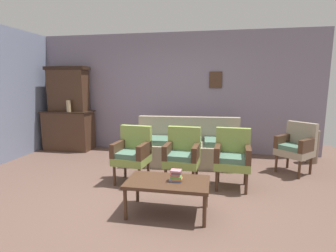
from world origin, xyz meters
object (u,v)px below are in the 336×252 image
book_stack_on_table (176,176)px  floor_vase_by_wall (313,147)px  vase_on_cabinet (69,106)px  side_cabinet (69,130)px  armchair_row_middle (182,153)px  armchair_near_couch_end (232,155)px  armchair_near_cabinet (133,152)px  coffee_table (168,184)px  floral_couch (187,147)px  wingback_chair_by_fireplace (296,145)px

book_stack_on_table → floor_vase_by_wall: 3.48m
vase_on_cabinet → book_stack_on_table: vase_on_cabinet is taller
side_cabinet → armchair_row_middle: size_ratio=1.28×
vase_on_cabinet → armchair_near_couch_end: size_ratio=0.29×
armchair_near_cabinet → armchair_near_couch_end: 1.56m
vase_on_cabinet → coffee_table: bearing=-41.6°
armchair_row_middle → floral_couch: bearing=92.2°
armchair_near_cabinet → floor_vase_by_wall: 3.60m
armchair_near_cabinet → floor_vase_by_wall: bearing=26.6°
wingback_chair_by_fireplace → floor_vase_by_wall: 0.88m
floor_vase_by_wall → side_cabinet: bearing=178.9°
side_cabinet → book_stack_on_table: side_cabinet is taller
armchair_row_middle → coffee_table: size_ratio=0.90×
side_cabinet → armchair_near_cabinet: size_ratio=1.28×
armchair_near_couch_end → book_stack_on_table: (-0.71, -0.99, -0.01)m
coffee_table → floor_vase_by_wall: (2.47, 2.54, -0.05)m
vase_on_cabinet → armchair_near_cabinet: size_ratio=0.29×
wingback_chair_by_fireplace → armchair_near_couch_end: bearing=-143.1°
book_stack_on_table → armchair_near_couch_end: bearing=54.2°
armchair_near_cabinet → armchair_row_middle: same height
armchair_row_middle → coffee_table: (-0.05, -0.96, -0.12)m
vase_on_cabinet → armchair_near_couch_end: (3.57, -1.46, -0.56)m
coffee_table → book_stack_on_table: (0.10, -0.00, 0.11)m
vase_on_cabinet → wingback_chair_by_fireplace: (4.71, -0.60, -0.56)m
side_cabinet → floral_couch: size_ratio=0.55×
floral_couch → armchair_near_couch_end: size_ratio=2.34×
armchair_near_cabinet → floor_vase_by_wall: size_ratio=1.37×
coffee_table → side_cabinet: bearing=137.8°
floor_vase_by_wall → armchair_row_middle: bearing=-146.9°
wingback_chair_by_fireplace → book_stack_on_table: (-1.86, -1.85, -0.01)m
side_cabinet → armchair_near_cabinet: 2.76m
side_cabinet → armchair_near_couch_end: 4.07m
vase_on_cabinet → armchair_near_cabinet: (2.01, -1.52, -0.56)m
armchair_near_cabinet → floor_vase_by_wall: (3.22, 1.61, -0.17)m
wingback_chair_by_fireplace → floor_vase_by_wall: wingback_chair_by_fireplace is taller
side_cabinet → floral_couch: 2.97m
book_stack_on_table → floor_vase_by_wall: (2.37, 2.54, -0.16)m
floral_couch → armchair_row_middle: same height
floral_couch → armchair_row_middle: 1.12m
vase_on_cabinet → floral_couch: vase_on_cabinet is taller
vase_on_cabinet → floral_couch: size_ratio=0.13×
armchair_row_middle → side_cabinet: bearing=150.5°
armchair_near_cabinet → book_stack_on_table: armchair_near_cabinet is taller
wingback_chair_by_fireplace → armchair_row_middle: bearing=-155.1°
armchair_row_middle → vase_on_cabinet: bearing=152.1°
armchair_near_couch_end → coffee_table: size_ratio=0.90×
armchair_row_middle → wingback_chair_by_fireplace: bearing=24.9°
side_cabinet → floral_couch: side_cabinet is taller
side_cabinet → coffee_table: (2.90, -2.64, -0.09)m
armchair_near_cabinet → armchair_row_middle: (0.80, 0.04, 0.00)m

